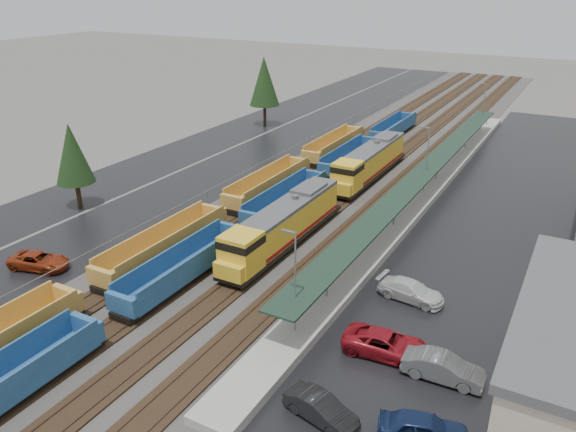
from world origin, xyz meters
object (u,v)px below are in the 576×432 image
object	(u,v)px
well_string_yellow	(165,246)
parked_car_west_c	(39,261)
well_string_blue	(242,229)
locomotive_lead	(282,226)
parked_car_east_a	(321,409)
locomotive_trail	(369,163)
parked_car_east_d	(424,429)
parked_car_east_c	(411,291)
parked_car_east_e	(443,368)
parked_car_east_b	(387,344)

from	to	relation	value
well_string_yellow	parked_car_west_c	distance (m)	10.39
well_string_blue	parked_car_west_c	bearing A→B (deg)	-133.34
locomotive_lead	well_string_blue	distance (m)	4.16
locomotive_lead	parked_car_east_a	world-z (taller)	locomotive_lead
locomotive_trail	parked_car_east_d	world-z (taller)	locomotive_trail
locomotive_trail	parked_car_east_c	world-z (taller)	locomotive_trail
parked_car_west_c	parked_car_east_d	size ratio (longest dim) A/B	1.07
locomotive_lead	parked_car_east_c	world-z (taller)	locomotive_lead
parked_car_east_a	well_string_blue	bearing A→B (deg)	56.78
parked_car_west_c	parked_car_east_e	xyz separation A→B (m)	(33.31, 2.30, 0.10)
locomotive_trail	parked_car_east_c	xyz separation A→B (m)	(12.79, -23.79, -1.51)
parked_car_east_b	parked_car_east_c	xyz separation A→B (m)	(-0.71, 7.33, -0.05)
locomotive_lead	parked_car_east_a	distance (m)	21.37
well_string_yellow	parked_car_east_e	world-z (taller)	well_string_yellow
well_string_blue	parked_car_east_b	distance (m)	20.05
locomotive_trail	parked_car_east_e	world-z (taller)	locomotive_trail
parked_car_east_b	parked_car_east_e	size ratio (longest dim) A/B	1.16
parked_car_east_a	parked_car_east_b	distance (m)	7.38
parked_car_east_a	parked_car_east_b	bearing A→B (deg)	3.69
locomotive_lead	parked_car_east_e	distance (m)	20.44
parked_car_east_a	parked_car_east_d	bearing A→B (deg)	-64.44
well_string_yellow	well_string_blue	xyz separation A→B (m)	(4.00, 6.10, -0.02)
well_string_yellow	parked_car_east_b	xyz separation A→B (m)	(21.50, -3.67, -0.40)
well_string_blue	parked_car_east_a	xyz separation A→B (m)	(16.30, -17.05, -0.45)
locomotive_lead	parked_car_east_b	xyz separation A→B (m)	(13.50, -10.13, -1.46)
locomotive_trail	parked_car_west_c	bearing A→B (deg)	-115.15
well_string_yellow	parked_car_east_b	distance (m)	21.82
locomotive_trail	parked_car_east_b	world-z (taller)	locomotive_trail
well_string_yellow	locomotive_trail	bearing A→B (deg)	73.75
locomotive_lead	locomotive_trail	xyz separation A→B (m)	(0.00, 21.00, 0.00)
parked_car_east_d	locomotive_lead	bearing A→B (deg)	30.28
well_string_yellow	parked_car_east_e	bearing A→B (deg)	-9.67
well_string_yellow	parked_car_east_d	bearing A→B (deg)	-20.78
well_string_blue	parked_car_east_e	size ratio (longest dim) A/B	20.14
locomotive_trail	parked_car_east_d	xyz separation A→B (m)	(17.71, -37.21, -1.45)
well_string_yellow	well_string_blue	bearing A→B (deg)	56.76
parked_car_east_e	parked_car_east_d	bearing A→B (deg)	-178.17
parked_car_east_a	parked_car_east_d	world-z (taller)	parked_car_east_d
well_string_blue	parked_car_east_a	world-z (taller)	well_string_blue
well_string_yellow	parked_car_east_c	size ratio (longest dim) A/B	16.76
parked_car_east_c	parked_car_east_e	world-z (taller)	parked_car_east_e
locomotive_lead	parked_car_east_d	size ratio (longest dim) A/B	3.90
locomotive_trail	parked_car_east_b	size ratio (longest dim) A/B	3.24
parked_car_west_c	locomotive_lead	bearing A→B (deg)	-66.06
parked_car_east_c	parked_car_east_d	bearing A→B (deg)	-153.78
well_string_blue	parked_car_east_e	world-z (taller)	well_string_blue
parked_car_east_a	well_string_yellow	bearing A→B (deg)	74.73
locomotive_lead	locomotive_trail	distance (m)	21.00
locomotive_lead	well_string_yellow	world-z (taller)	locomotive_lead
parked_car_east_a	parked_car_east_b	world-z (taller)	parked_car_east_b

